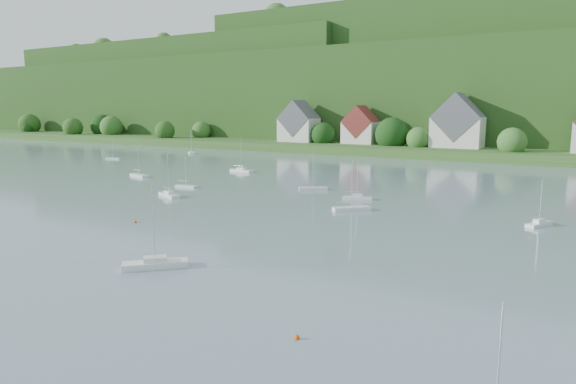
# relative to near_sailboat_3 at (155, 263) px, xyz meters

# --- Properties ---
(far_shore_strip) EXTENTS (600.00, 60.00, 3.00)m
(far_shore_strip) POSITION_rel_near_sailboat_3_xyz_m (-7.03, 151.38, 1.05)
(far_shore_strip) COLOR #31551F
(far_shore_strip) RESTS_ON ground
(forested_ridge) EXTENTS (620.00, 181.22, 69.89)m
(forested_ridge) POSITION_rel_near_sailboat_3_xyz_m (-6.64, 219.95, 22.43)
(forested_ridge) COLOR #193B12
(forested_ridge) RESTS_ON ground
(village_building_0) EXTENTS (14.00, 10.40, 16.00)m
(village_building_0) POSITION_rel_near_sailboat_3_xyz_m (-62.03, 138.38, 9.06)
(village_building_0) COLOR silver
(village_building_0) RESTS_ON far_shore_strip
(village_building_1) EXTENTS (12.00, 9.36, 14.00)m
(village_building_1) POSITION_rel_near_sailboat_3_xyz_m (-37.03, 140.38, 8.30)
(village_building_1) COLOR silver
(village_building_1) RESTS_ON far_shore_strip
(village_building_2) EXTENTS (16.00, 11.44, 18.00)m
(village_building_2) POSITION_rel_near_sailboat_3_xyz_m (-2.03, 139.38, 9.82)
(village_building_2) COLOR silver
(village_building_2) RESTS_ON far_shore_strip
(near_sailboat_3) EXTENTS (5.85, 5.84, 8.71)m
(near_sailboat_3) POSITION_rel_near_sailboat_3_xyz_m (0.00, 0.00, 0.00)
(near_sailboat_3) COLOR white
(near_sailboat_3) RESTS_ON ground
(mooring_buoy_2) EXTENTS (0.40, 0.40, 0.40)m
(mooring_buoy_2) POSITION_rel_near_sailboat_3_xyz_m (20.26, -6.66, -0.45)
(mooring_buoy_2) COLOR #E14E0E
(mooring_buoy_2) RESTS_ON ground
(mooring_buoy_3) EXTENTS (0.41, 0.41, 0.41)m
(mooring_buoy_3) POSITION_rel_near_sailboat_3_xyz_m (-17.47, 13.44, -0.45)
(mooring_buoy_3) COLOR #E14E0E
(mooring_buoy_3) RESTS_ON ground
(far_sailboat_cluster) EXTENTS (200.85, 74.81, 8.71)m
(far_sailboat_cluster) POSITION_rel_near_sailboat_3_xyz_m (7.37, 66.20, -0.08)
(far_sailboat_cluster) COLOR white
(far_sailboat_cluster) RESTS_ON ground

